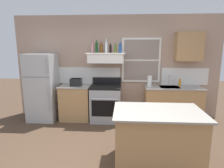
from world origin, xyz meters
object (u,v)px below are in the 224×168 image
Objects in this scene: bottle_rose_pink at (93,48)px; bottle_blue_liqueur at (120,48)px; refrigerator at (43,87)px; bottle_clear_tall at (106,47)px; kitchen_island at (157,137)px; toaster at (76,82)px; stove_range at (106,103)px; bottle_balsamic_dark at (110,49)px; bottle_olive_oil_square at (116,49)px; dish_soap_bottle at (180,83)px; paper_towel_roll at (150,81)px; bottle_dark_green_wine at (97,48)px; bottle_amber_wine at (101,48)px.

bottle_rose_pink is 1.03× the size of bottle_blue_liqueur.
refrigerator is 5.11× the size of bottle_clear_tall.
toaster is at bearing 134.44° from kitchen_island.
bottle_balsamic_dark reaches higher than stove_range.
bottle_blue_liqueur is at bearing 1.06° from bottle_olive_oil_square.
bottle_blue_liqueur reaches higher than bottle_balsamic_dark.
toaster is 2.65m from dish_soap_bottle.
bottle_rose_pink is 1.59× the size of dish_soap_bottle.
dish_soap_bottle is at bearing 3.05° from toaster.
toaster is 1.22m from bottle_balsamic_dark.
refrigerator reaches higher than kitchen_island.
bottle_balsamic_dark is (0.88, 0.10, 0.84)m from toaster.
bottle_blue_liqueur is (0.35, -0.02, -0.03)m from bottle_clear_tall.
paper_towel_roll is at bearing 87.01° from kitchen_island.
bottle_blue_liqueur is at bearing 3.81° from toaster.
bottle_rose_pink is at bearing 18.05° from toaster.
bottle_balsamic_dark is at bearing 174.21° from bottle_blue_liqueur.
bottle_dark_green_wine reaches higher than bottle_balsamic_dark.
stove_range reaches higher than kitchen_island.
bottle_rose_pink reaches higher than stove_range.
bottle_olive_oil_square is at bearing -6.45° from bottle_clear_tall.
bottle_dark_green_wine is 1.32× the size of bottle_balsamic_dark.
refrigerator is 2.76m from paper_towel_roll.
kitchen_island is (1.01, -1.81, -0.01)m from stove_range.
bottle_rose_pink is 0.92× the size of bottle_dark_green_wine.
bottle_clear_tall reaches higher than bottle_blue_liqueur.
paper_towel_roll is (1.23, -0.10, -0.82)m from bottle_amber_wine.
toaster is 1.31m from bottle_olive_oil_square.
bottle_balsamic_dark reaches higher than refrigerator.
toaster is 0.27× the size of stove_range.
bottle_clear_tall is at bearing 175.99° from bottle_blue_liqueur.
bottle_clear_tall is at bearing 86.88° from stove_range.
bottle_dark_green_wine is at bearing 178.37° from paper_towel_roll.
kitchen_island is at bearing -59.84° from bottle_amber_wine.
bottle_olive_oil_square reaches higher than refrigerator.
bottle_clear_tall reaches higher than paper_towel_roll.
bottle_olive_oil_square is (0.13, -0.03, 0.00)m from bottle_balsamic_dark.
refrigerator is 1.70m from stove_range.
bottle_rose_pink reaches higher than bottle_olive_oil_square.
bottle_olive_oil_square is 0.90× the size of paper_towel_roll.
bottle_amber_wine is at bearing -179.86° from dish_soap_bottle.
bottle_olive_oil_square is 0.88× the size of bottle_blue_liqueur.
dish_soap_bottle is at bearing 2.60° from refrigerator.
bottle_dark_green_wine reaches higher than kitchen_island.
bottle_balsamic_dark is at bearing 168.28° from bottle_olive_oil_square.
bottle_balsamic_dark is at bearing 3.86° from refrigerator.
bottle_clear_tall reaches higher than bottle_olive_oil_square.
paper_towel_roll is (0.86, -0.03, -0.80)m from bottle_olive_oil_square.
paper_towel_roll is (1.10, -0.06, -0.84)m from bottle_clear_tall.
bottle_clear_tall is (0.13, -0.04, 0.03)m from bottle_amber_wine.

